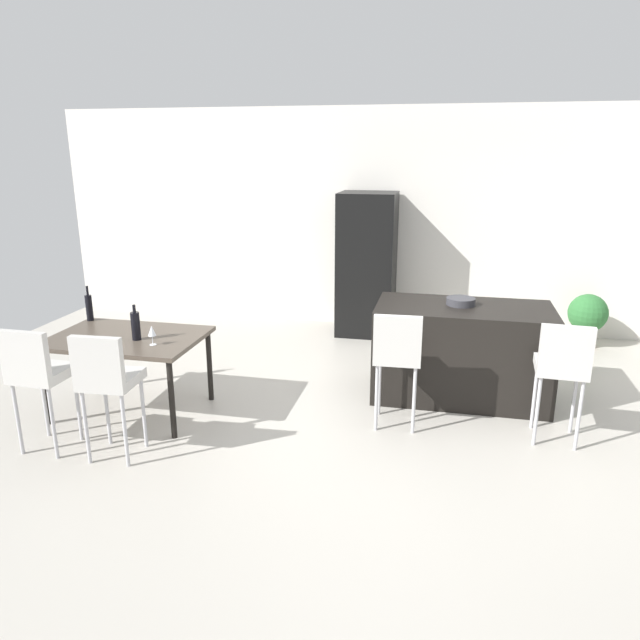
# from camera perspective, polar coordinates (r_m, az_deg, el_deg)

# --- Properties ---
(ground_plane) EXTENTS (10.00, 10.00, 0.00)m
(ground_plane) POSITION_cam_1_polar(r_m,az_deg,el_deg) (5.51, 6.68, -9.23)
(ground_plane) COLOR #ADA89E
(back_wall) EXTENTS (10.00, 0.12, 2.90)m
(back_wall) POSITION_cam_1_polar(r_m,az_deg,el_deg) (7.96, 9.28, 9.54)
(back_wall) COLOR silver
(back_wall) RESTS_ON ground_plane
(kitchen_island) EXTENTS (1.67, 0.86, 0.92)m
(kitchen_island) POSITION_cam_1_polar(r_m,az_deg,el_deg) (5.89, 13.60, -3.04)
(kitchen_island) COLOR black
(kitchen_island) RESTS_ON ground_plane
(bar_chair_left) EXTENTS (0.42, 0.42, 1.05)m
(bar_chair_left) POSITION_cam_1_polar(r_m,az_deg,el_deg) (5.05, 7.55, -3.10)
(bar_chair_left) COLOR beige
(bar_chair_left) RESTS_ON ground_plane
(bar_chair_middle) EXTENTS (0.42, 0.42, 1.05)m
(bar_chair_middle) POSITION_cam_1_polar(r_m,az_deg,el_deg) (5.13, 22.51, -3.96)
(bar_chair_middle) COLOR beige
(bar_chair_middle) RESTS_ON ground_plane
(dining_table) EXTENTS (1.34, 0.93, 0.74)m
(dining_table) POSITION_cam_1_polar(r_m,az_deg,el_deg) (5.60, -18.25, -2.13)
(dining_table) COLOR #4C4238
(dining_table) RESTS_ON ground_plane
(dining_chair_near) EXTENTS (0.40, 0.40, 1.05)m
(dining_chair_near) POSITION_cam_1_polar(r_m,az_deg,el_deg) (5.12, -25.84, -4.41)
(dining_chair_near) COLOR beige
(dining_chair_near) RESTS_ON ground_plane
(dining_chair_far) EXTENTS (0.42, 0.42, 1.05)m
(dining_chair_far) POSITION_cam_1_polar(r_m,az_deg,el_deg) (4.77, -20.06, -5.18)
(dining_chair_far) COLOR beige
(dining_chair_far) RESTS_ON ground_plane
(wine_bottle_near) EXTENTS (0.07, 0.07, 0.35)m
(wine_bottle_near) POSITION_cam_1_polar(r_m,az_deg,el_deg) (6.16, -21.55, 1.17)
(wine_bottle_near) COLOR black
(wine_bottle_near) RESTS_ON dining_table
(wine_bottle_inner) EXTENTS (0.08, 0.08, 0.32)m
(wine_bottle_inner) POSITION_cam_1_polar(r_m,az_deg,el_deg) (5.40, -17.50, -0.52)
(wine_bottle_inner) COLOR black
(wine_bottle_inner) RESTS_ON dining_table
(wine_glass_left) EXTENTS (0.07, 0.07, 0.17)m
(wine_glass_left) POSITION_cam_1_polar(r_m,az_deg,el_deg) (5.22, -16.05, -1.05)
(wine_glass_left) COLOR silver
(wine_glass_left) RESTS_ON dining_table
(refrigerator) EXTENTS (0.72, 0.68, 1.84)m
(refrigerator) POSITION_cam_1_polar(r_m,az_deg,el_deg) (7.66, 4.58, 5.42)
(refrigerator) COLOR black
(refrigerator) RESTS_ON ground_plane
(fruit_bowl) EXTENTS (0.27, 0.27, 0.07)m
(fruit_bowl) POSITION_cam_1_polar(r_m,az_deg,el_deg) (5.79, 13.54, 1.77)
(fruit_bowl) COLOR #333338
(fruit_bowl) RESTS_ON kitchen_island
(potted_plant) EXTENTS (0.47, 0.47, 0.66)m
(potted_plant) POSITION_cam_1_polar(r_m,az_deg,el_deg) (7.89, 24.59, 0.37)
(potted_plant) COLOR #996B4C
(potted_plant) RESTS_ON ground_plane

